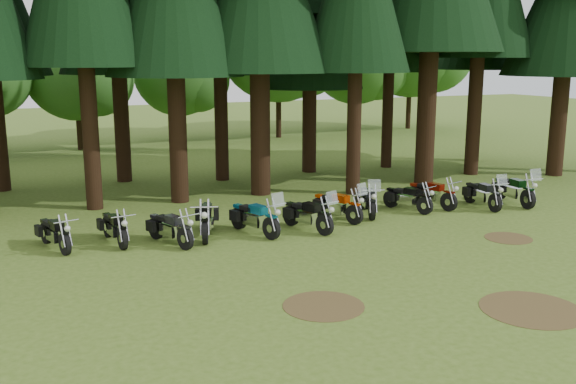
% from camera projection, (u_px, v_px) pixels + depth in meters
% --- Properties ---
extents(ground, '(120.00, 120.00, 0.00)m').
position_uv_depth(ground, '(390.00, 262.00, 16.95)').
color(ground, '#42611B').
rests_on(ground, ground).
extents(decid_3, '(6.12, 5.95, 7.65)m').
position_uv_depth(decid_3, '(81.00, 71.00, 36.61)').
color(decid_3, black).
rests_on(decid_3, ground).
extents(decid_4, '(5.93, 5.76, 7.41)m').
position_uv_depth(decid_4, '(183.00, 72.00, 40.21)').
color(decid_4, black).
rests_on(decid_4, ground).
extents(decid_5, '(8.45, 8.21, 10.56)m').
position_uv_depth(decid_5, '(285.00, 43.00, 41.95)').
color(decid_5, black).
rests_on(decid_5, ground).
extents(decid_6, '(7.06, 6.86, 8.82)m').
position_uv_depth(decid_6, '(362.00, 59.00, 45.94)').
color(decid_6, black).
rests_on(decid_6, ground).
extents(decid_7, '(8.44, 8.20, 10.55)m').
position_uv_depth(decid_7, '(417.00, 45.00, 47.40)').
color(decid_7, black).
rests_on(decid_7, ground).
extents(dirt_patch_0, '(1.80, 1.80, 0.01)m').
position_uv_depth(dirt_patch_0, '(323.00, 306.00, 13.97)').
color(dirt_patch_0, '#4C3D1E').
rests_on(dirt_patch_0, ground).
extents(dirt_patch_1, '(1.40, 1.40, 0.01)m').
position_uv_depth(dirt_patch_1, '(508.00, 238.00, 19.19)').
color(dirt_patch_1, '#4C3D1E').
rests_on(dirt_patch_1, ground).
extents(dirt_patch_2, '(2.20, 2.20, 0.01)m').
position_uv_depth(dirt_patch_2, '(532.00, 309.00, 13.78)').
color(dirt_patch_2, '#4C3D1E').
rests_on(dirt_patch_2, ground).
extents(motorcycle_0, '(0.70, 2.04, 0.85)m').
position_uv_depth(motorcycle_0, '(55.00, 234.00, 18.04)').
color(motorcycle_0, black).
rests_on(motorcycle_0, ground).
extents(motorcycle_1, '(0.41, 2.13, 0.87)m').
position_uv_depth(motorcycle_1, '(115.00, 228.00, 18.62)').
color(motorcycle_1, black).
rests_on(motorcycle_1, ground).
extents(motorcycle_2, '(0.86, 2.08, 0.88)m').
position_uv_depth(motorcycle_2, '(170.00, 229.00, 18.51)').
color(motorcycle_2, black).
rests_on(motorcycle_2, ground).
extents(motorcycle_3, '(0.95, 2.35, 0.99)m').
position_uv_depth(motorcycle_3, '(206.00, 220.00, 19.34)').
color(motorcycle_3, black).
rests_on(motorcycle_3, ground).
extents(motorcycle_4, '(0.97, 2.31, 1.47)m').
position_uv_depth(motorcycle_4, '(255.00, 218.00, 19.55)').
color(motorcycle_4, black).
rests_on(motorcycle_4, ground).
extents(motorcycle_5, '(0.92, 2.23, 1.42)m').
position_uv_depth(motorcycle_5, '(308.00, 216.00, 19.98)').
color(motorcycle_5, black).
rests_on(motorcycle_5, ground).
extents(motorcycle_6, '(1.01, 2.19, 1.41)m').
position_uv_depth(motorcycle_6, '(337.00, 207.00, 21.21)').
color(motorcycle_6, black).
rests_on(motorcycle_6, ground).
extents(motorcycle_7, '(1.08, 2.22, 1.43)m').
position_uv_depth(motorcycle_7, '(368.00, 201.00, 22.00)').
color(motorcycle_7, black).
rests_on(motorcycle_7, ground).
extents(motorcycle_8, '(0.82, 1.99, 0.84)m').
position_uv_depth(motorcycle_8, '(407.00, 199.00, 22.54)').
color(motorcycle_8, black).
rests_on(motorcycle_8, ground).
extents(motorcycle_9, '(0.71, 2.17, 0.90)m').
position_uv_depth(motorcycle_9, '(431.00, 195.00, 23.10)').
color(motorcycle_9, black).
rests_on(motorcycle_9, ground).
extents(motorcycle_10, '(0.52, 2.22, 1.39)m').
position_uv_depth(motorcycle_10, '(483.00, 195.00, 23.05)').
color(motorcycle_10, black).
rests_on(motorcycle_10, ground).
extents(motorcycle_11, '(0.58, 2.40, 1.51)m').
position_uv_depth(motorcycle_11, '(514.00, 191.00, 23.56)').
color(motorcycle_11, black).
rests_on(motorcycle_11, ground).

